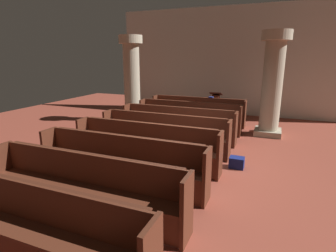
% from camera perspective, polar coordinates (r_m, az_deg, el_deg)
% --- Properties ---
extents(ground_plane, '(19.20, 19.20, 0.00)m').
position_cam_1_polar(ground_plane, '(6.65, 3.56, -7.39)').
color(ground_plane, brown).
extents(back_wall, '(10.00, 0.16, 4.50)m').
position_cam_1_polar(back_wall, '(12.09, 13.17, 13.10)').
color(back_wall, beige).
rests_on(back_wall, ground).
extents(pew_row_0, '(3.52, 0.47, 0.98)m').
position_cam_1_polar(pew_row_0, '(10.22, 6.28, 3.43)').
color(pew_row_0, '#562819').
rests_on(pew_row_0, ground).
extents(pew_row_1, '(3.52, 0.46, 0.98)m').
position_cam_1_polar(pew_row_1, '(9.19, 4.41, 2.22)').
color(pew_row_1, '#562819').
rests_on(pew_row_1, ground).
extents(pew_row_2, '(3.52, 0.47, 0.98)m').
position_cam_1_polar(pew_row_2, '(8.18, 2.07, 0.70)').
color(pew_row_2, '#562819').
rests_on(pew_row_2, ground).
extents(pew_row_3, '(3.52, 0.46, 0.98)m').
position_cam_1_polar(pew_row_3, '(7.19, -0.91, -1.24)').
color(pew_row_3, '#562819').
rests_on(pew_row_3, ground).
extents(pew_row_4, '(3.52, 0.46, 0.98)m').
position_cam_1_polar(pew_row_4, '(6.24, -4.83, -3.78)').
color(pew_row_4, '#562819').
rests_on(pew_row_4, ground).
extents(pew_row_5, '(3.52, 0.47, 0.98)m').
position_cam_1_polar(pew_row_5, '(5.35, -10.14, -7.17)').
color(pew_row_5, '#562819').
rests_on(pew_row_5, ground).
extents(pew_row_6, '(3.52, 0.46, 0.98)m').
position_cam_1_polar(pew_row_6, '(4.54, -17.60, -11.73)').
color(pew_row_6, '#562819').
rests_on(pew_row_6, ground).
extents(pew_row_7, '(3.52, 0.46, 0.98)m').
position_cam_1_polar(pew_row_7, '(3.88, -28.33, -17.69)').
color(pew_row_7, '#562819').
rests_on(pew_row_7, ground).
extents(pillar_aisle_side, '(0.88, 0.88, 3.24)m').
position_cam_1_polar(pillar_aisle_side, '(9.07, 21.26, 8.59)').
color(pillar_aisle_side, '#9F967E').
rests_on(pillar_aisle_side, ground).
extents(pillar_far_side, '(0.88, 0.88, 3.24)m').
position_cam_1_polar(pillar_far_side, '(10.57, -7.68, 10.15)').
color(pillar_far_side, '#9F967E').
rests_on(pillar_far_side, ground).
extents(lectern, '(0.48, 0.45, 1.08)m').
position_cam_1_polar(lectern, '(11.25, 10.02, 3.96)').
color(lectern, '#411E13').
rests_on(lectern, ground).
extents(hymn_book, '(0.16, 0.19, 0.04)m').
position_cam_1_polar(hymn_book, '(10.21, 9.12, 6.05)').
color(hymn_book, navy).
rests_on(hymn_book, pew_row_0).
extents(kneeler_box_navy, '(0.33, 0.26, 0.25)m').
position_cam_1_polar(kneeler_box_navy, '(6.40, 14.35, -7.52)').
color(kneeler_box_navy, navy).
rests_on(kneeler_box_navy, ground).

